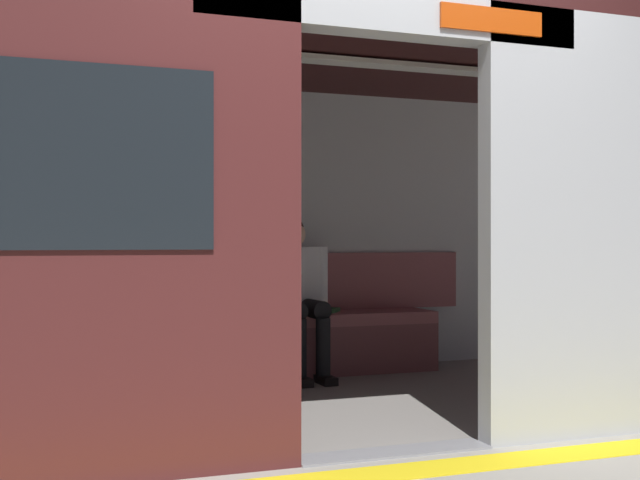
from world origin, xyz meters
The scene contains 8 objects.
ground_plane centered at (0.00, 0.00, 0.00)m, with size 60.00×60.00×0.00m, color gray.
platform_edge_strip centered at (0.00, 0.30, 0.00)m, with size 8.00×0.24×0.01m, color yellow.
train_car centered at (0.06, -1.22, 1.52)m, with size 6.40×2.78×2.30m.
bench_seat centered at (0.00, -2.26, 0.35)m, with size 2.75×0.44×0.46m.
person_seated centered at (-0.25, -2.21, 0.68)m, with size 0.55×0.68×1.19m.
handbag centered at (0.18, -2.30, 0.55)m, with size 0.26×0.15×0.17m.
book centered at (-0.56, -2.35, 0.48)m, with size 0.15×0.22×0.03m, color #33723F.
grab_pole_door centered at (0.43, -0.51, 1.08)m, with size 0.04×0.04×2.16m, color silver.
Camera 1 is at (1.66, 3.53, 1.01)m, focal length 46.13 mm.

